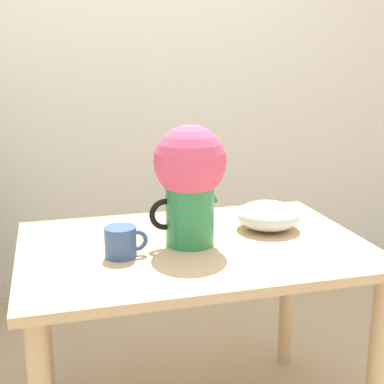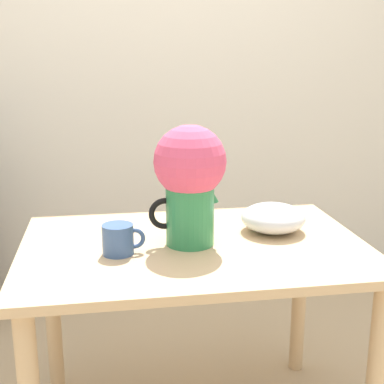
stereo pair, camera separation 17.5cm
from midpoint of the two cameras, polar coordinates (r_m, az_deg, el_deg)
name	(u,v)px [view 2 (the right image)]	position (r m, az deg, el deg)	size (l,w,h in m)	color
wall_back	(151,63)	(3.06, -2.68, 13.57)	(8.00, 0.05, 2.60)	silver
table	(194,275)	(1.84, 2.94, -8.88)	(1.15, 0.78, 0.74)	tan
flower_vase	(190,176)	(1.73, 2.65, 1.65)	(0.26, 0.24, 0.40)	#2D844C
coffee_mug	(119,239)	(1.70, -4.89, -5.10)	(0.14, 0.10, 0.10)	#385689
white_bowl	(273,218)	(1.94, 11.21, -2.76)	(0.23, 0.23, 0.10)	silver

